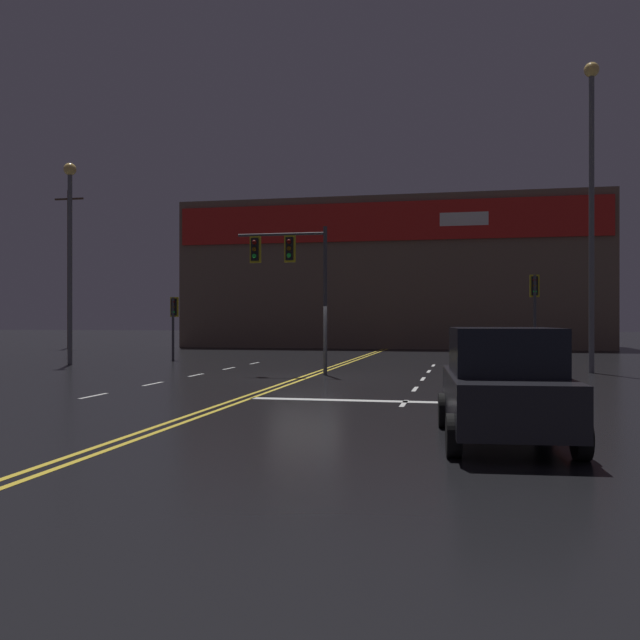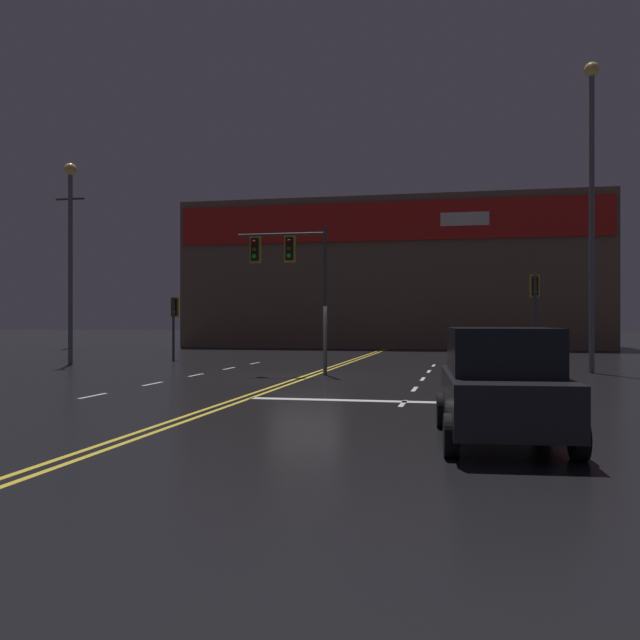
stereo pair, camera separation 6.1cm
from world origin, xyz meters
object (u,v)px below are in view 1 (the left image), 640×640
(traffic_signal_corner_northwest, at_px, (174,314))
(parked_car, at_px, (504,384))
(streetlight_near_left, at_px, (70,235))
(streetlight_far_right, at_px, (592,181))
(traffic_signal_corner_northeast, at_px, (535,299))
(traffic_signal_median, at_px, (289,263))

(traffic_signal_corner_northwest, height_order, parked_car, traffic_signal_corner_northwest)
(parked_car, bearing_deg, streetlight_near_left, 137.16)
(streetlight_far_right, bearing_deg, traffic_signal_corner_northeast, 111.41)
(traffic_signal_median, relative_size, traffic_signal_corner_northwest, 1.72)
(streetlight_far_right, bearing_deg, traffic_signal_corner_northwest, 165.52)
(parked_car, bearing_deg, traffic_signal_corner_northeast, 83.68)
(traffic_signal_corner_northwest, bearing_deg, streetlight_near_left, -124.42)
(streetlight_far_right, bearing_deg, parked_car, -103.70)
(streetlight_near_left, xyz_separation_m, streetlight_far_right, (22.00, -0.46, 1.47))
(streetlight_near_left, distance_m, streetlight_far_right, 22.06)
(traffic_signal_corner_northeast, relative_size, parked_car, 0.90)
(traffic_signal_median, height_order, streetlight_far_right, streetlight_far_right)
(traffic_signal_median, relative_size, streetlight_far_right, 0.46)
(traffic_signal_corner_northeast, bearing_deg, traffic_signal_corner_northwest, 178.05)
(streetlight_near_left, bearing_deg, parked_car, -42.84)
(traffic_signal_corner_northeast, height_order, traffic_signal_corner_northwest, traffic_signal_corner_northeast)
(traffic_signal_median, distance_m, parked_car, 15.32)
(streetlight_near_left, xyz_separation_m, parked_car, (18.04, -16.73, -4.85))
(traffic_signal_median, xyz_separation_m, traffic_signal_corner_northwest, (-7.96, 7.92, -1.79))
(traffic_signal_corner_northeast, bearing_deg, streetlight_near_left, -169.27)
(traffic_signal_corner_northeast, bearing_deg, traffic_signal_median, -141.79)
(parked_car, bearing_deg, streetlight_far_right, 76.30)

